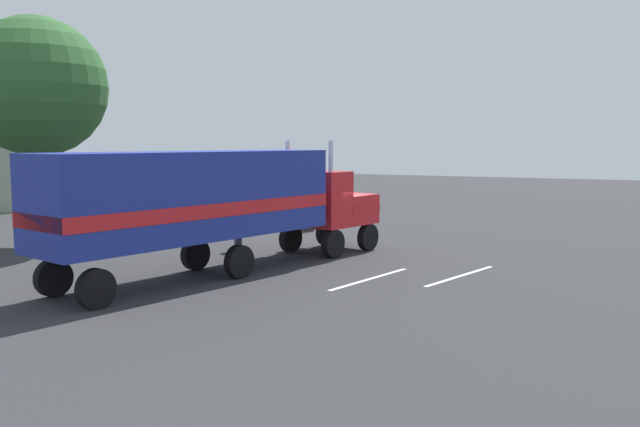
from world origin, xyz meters
TOP-DOWN VIEW (x-y plane):
  - ground_plane at (0.00, 0.00)m, footprint 120.00×120.00m
  - lane_stripe_near at (-4.74, -3.50)m, footprint 4.33×1.13m
  - lane_stripe_mid at (-2.99, -6.06)m, footprint 4.28×1.33m
  - semi_truck at (-6.02, 1.49)m, footprint 14.33×6.00m
  - person_bystander at (-1.82, 3.39)m, footprint 0.43×0.48m
  - tree_left at (-4.27, 11.64)m, footprint 5.83×5.83m

SIDE VIEW (x-z plane):
  - ground_plane at x=0.00m, z-range 0.00..0.00m
  - lane_stripe_near at x=-4.74m, z-range 0.00..0.01m
  - lane_stripe_mid at x=-2.99m, z-range 0.00..0.01m
  - person_bystander at x=-1.82m, z-range 0.08..1.71m
  - semi_truck at x=-6.02m, z-range 0.27..4.77m
  - tree_left at x=-4.27m, z-range 1.89..11.55m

